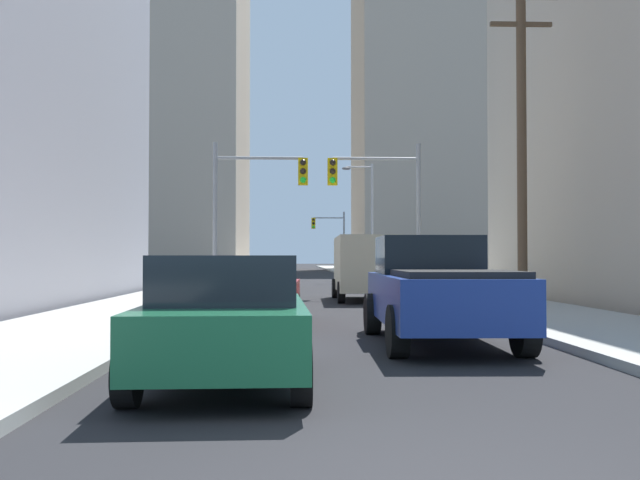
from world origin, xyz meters
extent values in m
cube|color=#9E9E99|center=(-5.26, 50.00, 0.07)|extent=(3.78, 160.00, 0.15)
cube|color=#9E9E99|center=(5.26, 50.00, 0.07)|extent=(3.78, 160.00, 0.15)
cube|color=navy|center=(1.57, 8.03, 0.80)|extent=(2.12, 5.44, 0.80)
cube|color=black|center=(1.57, 9.00, 1.55)|extent=(1.84, 1.84, 0.70)
cube|color=black|center=(1.57, 6.68, 1.25)|extent=(1.81, 2.41, 0.10)
cylinder|color=black|center=(0.61, 9.76, 0.40)|extent=(0.28, 0.80, 0.80)
cylinder|color=black|center=(2.53, 9.76, 0.40)|extent=(0.28, 0.80, 0.80)
cylinder|color=black|center=(0.61, 6.30, 0.40)|extent=(0.28, 0.80, 0.80)
cylinder|color=black|center=(2.53, 6.30, 0.40)|extent=(0.28, 0.80, 0.80)
cube|color=#C6B793|center=(1.60, 21.23, 1.31)|extent=(2.09, 5.23, 1.90)
cube|color=black|center=(1.60, 23.83, 1.73)|extent=(1.76, 0.05, 0.60)
cylinder|color=black|center=(0.64, 22.89, 0.36)|extent=(0.24, 0.72, 0.72)
cylinder|color=black|center=(2.56, 22.89, 0.36)|extent=(0.24, 0.72, 0.72)
cylinder|color=black|center=(0.64, 19.56, 0.36)|extent=(0.24, 0.72, 0.72)
cylinder|color=black|center=(2.56, 19.56, 0.36)|extent=(0.24, 0.72, 0.72)
cube|color=#195938|center=(-1.73, 4.16, 0.65)|extent=(1.91, 4.24, 0.65)
cube|color=black|center=(-1.73, 4.01, 1.25)|extent=(1.63, 1.94, 0.55)
cylinder|color=black|center=(-2.60, 5.50, 0.32)|extent=(0.22, 0.64, 0.64)
cylinder|color=black|center=(-0.87, 5.50, 0.32)|extent=(0.22, 0.64, 0.64)
cylinder|color=black|center=(-2.60, 2.81, 0.32)|extent=(0.22, 0.64, 0.64)
cylinder|color=black|center=(-0.87, 2.81, 0.32)|extent=(0.22, 0.64, 0.64)
cube|color=maroon|center=(-1.75, 11.84, 0.65)|extent=(1.95, 4.26, 0.65)
cube|color=black|center=(-1.75, 11.69, 1.25)|extent=(1.65, 1.95, 0.55)
cylinder|color=black|center=(-2.62, 13.19, 0.32)|extent=(0.22, 0.64, 0.64)
cylinder|color=black|center=(-0.89, 13.19, 0.32)|extent=(0.22, 0.64, 0.64)
cylinder|color=black|center=(-2.62, 10.50, 0.32)|extent=(0.22, 0.64, 0.64)
cylinder|color=black|center=(-0.89, 10.50, 0.32)|extent=(0.22, 0.64, 0.64)
cube|color=#B7BABF|center=(-1.81, 32.18, 0.65)|extent=(1.83, 4.21, 0.65)
cube|color=black|center=(-1.81, 32.03, 1.25)|extent=(1.60, 1.91, 0.55)
cylinder|color=black|center=(-2.67, 33.52, 0.32)|extent=(0.22, 0.64, 0.64)
cylinder|color=black|center=(-0.94, 33.52, 0.32)|extent=(0.22, 0.64, 0.64)
cylinder|color=black|center=(-2.67, 30.83, 0.32)|extent=(0.22, 0.64, 0.64)
cylinder|color=black|center=(-0.94, 30.83, 0.32)|extent=(0.22, 0.64, 0.64)
cylinder|color=gray|center=(-3.97, 23.83, 3.00)|extent=(0.18, 0.18, 6.00)
cylinder|color=gray|center=(-2.27, 23.83, 5.40)|extent=(3.41, 0.12, 0.12)
cube|color=gold|center=(-0.56, 23.83, 4.88)|extent=(0.38, 0.30, 1.05)
sphere|color=black|center=(-0.56, 23.66, 5.21)|extent=(0.24, 0.24, 0.24)
sphere|color=black|center=(-0.56, 23.66, 4.88)|extent=(0.24, 0.24, 0.24)
sphere|color=#19D833|center=(-0.56, 23.66, 4.54)|extent=(0.24, 0.24, 0.24)
cylinder|color=gray|center=(3.97, 23.83, 3.00)|extent=(0.18, 0.18, 6.00)
cylinder|color=gray|center=(2.28, 23.83, 5.40)|extent=(3.38, 0.12, 0.12)
cube|color=gold|center=(0.59, 23.83, 4.88)|extent=(0.38, 0.30, 1.05)
sphere|color=black|center=(0.59, 23.66, 5.21)|extent=(0.24, 0.24, 0.24)
sphere|color=black|center=(0.59, 23.66, 4.88)|extent=(0.24, 0.24, 0.24)
sphere|color=#19D833|center=(0.59, 23.66, 4.54)|extent=(0.24, 0.24, 0.24)
cylinder|color=gray|center=(3.97, 65.51, 3.00)|extent=(0.18, 0.18, 6.00)
cylinder|color=gray|center=(2.50, 65.51, 5.40)|extent=(2.95, 0.12, 0.12)
cube|color=gold|center=(1.02, 65.51, 4.88)|extent=(0.38, 0.30, 1.05)
sphere|color=black|center=(1.02, 65.34, 5.21)|extent=(0.24, 0.24, 0.24)
sphere|color=black|center=(1.02, 65.34, 4.88)|extent=(0.24, 0.24, 0.24)
sphere|color=#19D833|center=(1.02, 65.34, 4.54)|extent=(0.24, 0.24, 0.24)
cylinder|color=brown|center=(5.64, 16.16, 4.83)|extent=(0.28, 0.28, 9.67)
cube|color=brown|center=(5.64, 16.16, 8.27)|extent=(1.80, 0.12, 0.12)
cylinder|color=gray|center=(4.07, 41.46, 3.75)|extent=(0.16, 0.16, 7.50)
cylinder|color=gray|center=(3.25, 41.46, 7.30)|extent=(1.64, 0.10, 0.10)
ellipsoid|color=#4C4C51|center=(2.43, 41.46, 7.20)|extent=(0.56, 0.32, 0.20)
cube|color=#B7A893|center=(-16.96, 91.22, 35.13)|extent=(19.09, 26.56, 70.27)
cube|color=#B7A893|center=(17.73, 92.30, 27.81)|extent=(20.20, 20.47, 55.63)
camera|label=1|loc=(-0.96, -4.53, 1.49)|focal=40.96mm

